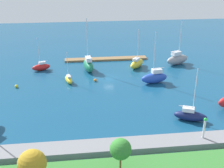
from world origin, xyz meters
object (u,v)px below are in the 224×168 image
harbor_beacon (204,126)px  park_tree_east (121,149)px  sailboat_gray_west_end (177,59)px  sailboat_green_mid_basin (88,65)px  sailboat_blue_near_pier (154,77)px  sailboat_yellow_by_breakwater (69,79)px  mooring_buoy_yellow (16,86)px  sailboat_navy_far_north (190,115)px  sailboat_red_lone_north (41,67)px  park_tree_midwest (32,164)px  pier_dock (106,59)px  mooring_buoy_orange (95,80)px  sailboat_yellow_inner_mooring (137,63)px

harbor_beacon → park_tree_east: park_tree_east is taller
sailboat_gray_west_end → sailboat_green_mid_basin: bearing=162.2°
sailboat_blue_near_pier → sailboat_gray_west_end: bearing=-138.3°
harbor_beacon → sailboat_yellow_by_breakwater: (22.61, -29.16, -2.41)m
mooring_buoy_yellow → park_tree_east: bearing=121.2°
sailboat_blue_near_pier → sailboat_navy_far_north: 18.92m
sailboat_red_lone_north → sailboat_yellow_by_breakwater: size_ratio=1.19×
park_tree_midwest → sailboat_green_mid_basin: (-8.48, -46.35, -3.86)m
sailboat_blue_near_pier → sailboat_yellow_by_breakwater: size_ratio=1.64×
park_tree_midwest → sailboat_blue_near_pier: size_ratio=0.46×
sailboat_red_lone_north → sailboat_yellow_by_breakwater: 12.59m
sailboat_navy_far_north → sailboat_blue_near_pier: bearing=118.0°
park_tree_east → sailboat_navy_far_north: sailboat_navy_far_north is taller
pier_dock → sailboat_blue_near_pier: 22.43m
pier_dock → sailboat_navy_far_north: size_ratio=2.41×
sailboat_blue_near_pier → park_tree_midwest: bearing=45.3°
pier_dock → sailboat_blue_near_pier: bearing=117.2°
sailboat_navy_far_north → harbor_beacon: bearing=-73.9°
sailboat_blue_near_pier → mooring_buoy_orange: size_ratio=17.59×
park_tree_midwest → mooring_buoy_yellow: size_ratio=8.06×
park_tree_east → park_tree_midwest: park_tree_midwest is taller
sailboat_navy_far_north → sailboat_red_lone_north: size_ratio=1.13×
sailboat_navy_far_north → sailboat_red_lone_north: sailboat_navy_far_north is taller
sailboat_blue_near_pier → mooring_buoy_orange: 14.93m
sailboat_yellow_by_breakwater → mooring_buoy_yellow: sailboat_yellow_by_breakwater is taller
sailboat_navy_far_north → mooring_buoy_orange: bearing=149.6°
sailboat_green_mid_basin → mooring_buoy_yellow: size_ratio=19.90×
harbor_beacon → sailboat_yellow_inner_mooring: size_ratio=0.34×
sailboat_red_lone_north → sailboat_green_mid_basin: bearing=152.8°
sailboat_navy_far_north → sailboat_green_mid_basin: sailboat_green_mid_basin is taller
sailboat_yellow_inner_mooring → mooring_buoy_orange: 15.46m
harbor_beacon → sailboat_green_mid_basin: (17.31, -37.18, -1.59)m
sailboat_navy_far_north → sailboat_red_lone_north: 44.32m
pier_dock → sailboat_green_mid_basin: (5.81, 9.10, 1.42)m
sailboat_yellow_inner_mooring → mooring_buoy_orange: sailboat_yellow_inner_mooring is taller
sailboat_yellow_inner_mooring → mooring_buoy_yellow: bearing=147.2°
sailboat_blue_near_pier → mooring_buoy_yellow: bearing=-11.8°
pier_dock → park_tree_east: park_tree_east is taller
harbor_beacon → sailboat_red_lone_north: 49.54m
harbor_beacon → sailboat_blue_near_pier: 26.44m
harbor_beacon → park_tree_midwest: (25.79, 9.17, 2.28)m
harbor_beacon → mooring_buoy_orange: bearing=-61.3°
park_tree_east → sailboat_red_lone_north: bearing=-70.8°
sailboat_yellow_inner_mooring → sailboat_red_lone_north: size_ratio=1.18×
pier_dock → mooring_buoy_yellow: bearing=38.7°
sailboat_yellow_inner_mooring → sailboat_green_mid_basin: sailboat_green_mid_basin is taller
sailboat_yellow_by_breakwater → mooring_buoy_orange: size_ratio=10.75×
park_tree_east → sailboat_navy_far_north: size_ratio=0.45×
mooring_buoy_orange → park_tree_east: bearing=92.0°
sailboat_red_lone_north → mooring_buoy_orange: sailboat_red_lone_north is taller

